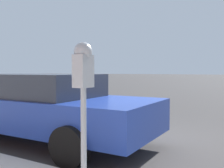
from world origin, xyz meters
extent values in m
plane|color=#3D3A3A|center=(0.00, 0.00, 0.00)|extent=(220.00, 220.00, 0.00)
cylinder|color=gray|center=(-2.64, -0.60, 0.71)|extent=(0.06, 0.06, 1.13)
cube|color=gray|center=(-2.64, -0.60, 1.44)|extent=(0.20, 0.14, 0.34)
sphere|color=gray|center=(-2.64, -0.60, 1.65)|extent=(0.19, 0.19, 0.19)
cube|color=#19389E|center=(-2.53, -0.60, 1.40)|extent=(0.01, 0.11, 0.12)
cube|color=black|center=(-2.53, -0.60, 1.52)|extent=(0.01, 0.10, 0.08)
cube|color=navy|center=(-0.94, 1.82, 0.62)|extent=(1.93, 5.03, 0.61)
cube|color=#232833|center=(-0.94, 2.02, 1.15)|extent=(1.67, 2.82, 0.46)
cylinder|color=black|center=(0.01, 0.29, 0.32)|extent=(0.23, 0.64, 0.64)
cylinder|color=black|center=(-1.84, 0.26, 0.32)|extent=(0.23, 0.64, 0.64)
cylinder|color=black|center=(-0.04, 3.39, 0.32)|extent=(0.23, 0.64, 0.64)
camera|label=1|loc=(-4.82, -2.24, 1.44)|focal=42.00mm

